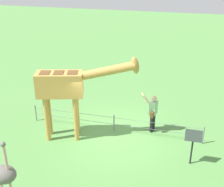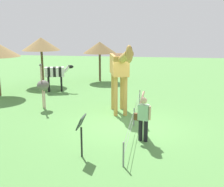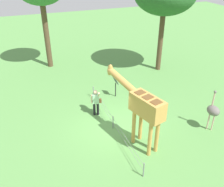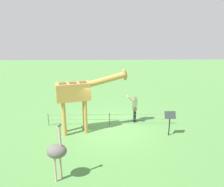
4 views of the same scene
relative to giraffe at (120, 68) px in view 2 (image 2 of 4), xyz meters
The scene contains 9 objects.
ground_plane 2.72m from the giraffe, 21.21° to the left, with size 60.00×60.00×0.00m, color #568E47.
giraffe is the anchor object (origin of this frame).
visitor 3.51m from the giraffe, 22.11° to the left, with size 0.71×0.59×1.70m.
zebra 6.40m from the giraffe, 132.30° to the right, with size 0.88×1.80×1.66m.
ostrich 4.01m from the giraffe, 95.20° to the right, with size 0.70×0.56×2.25m.
shade_hut_far 8.72m from the giraffe, 162.13° to the right, with size 2.51×2.51×2.98m.
shade_hut_aside 8.95m from the giraffe, 134.12° to the right, with size 2.65×2.65×3.33m.
info_sign 4.79m from the giraffe, ahead, with size 0.56×0.21×1.32m.
wire_fence 2.47m from the giraffe, 27.39° to the left, with size 7.05×0.05×0.75m.
Camera 2 is at (10.69, 1.06, 3.81)m, focal length 44.27 mm.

